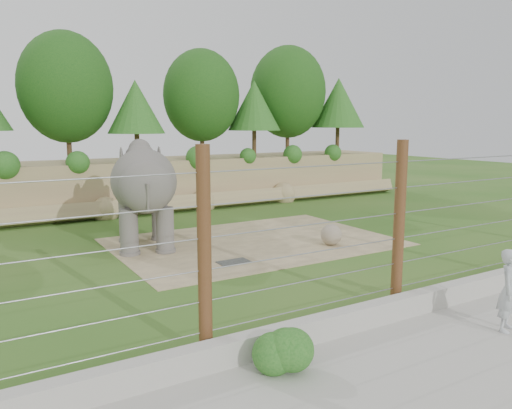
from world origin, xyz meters
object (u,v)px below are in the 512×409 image
stone_ball (331,235)px  zookeeper (509,290)px  elephant (144,196)px  barrier_fence (399,226)px

stone_ball → zookeeper: 7.98m
elephant → stone_ball: elephant is taller
barrier_fence → stone_ball: bearing=64.8°
stone_ball → zookeeper: size_ratio=0.43×
elephant → barrier_fence: barrier_fence is taller
stone_ball → zookeeper: bearing=-101.8°
elephant → stone_ball: (5.81, -3.23, -1.44)m
stone_ball → zookeeper: (-1.63, -7.79, 0.49)m
elephant → barrier_fence: 9.39m
stone_ball → barrier_fence: 6.39m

